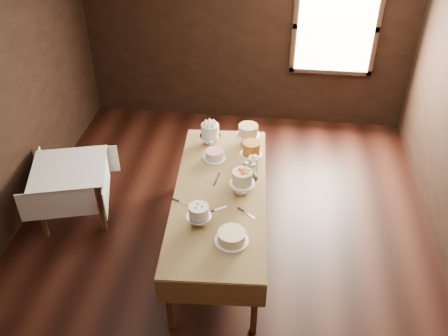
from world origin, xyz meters
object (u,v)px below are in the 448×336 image
(cake_cream, at_px, (232,237))
(cake_server_c, at_px, (218,177))
(display_table, at_px, (220,196))
(cake_swirl, at_px, (199,216))
(cake_flowers, at_px, (242,183))
(cake_server_d, at_px, (247,178))
(side_table, at_px, (70,173))
(cake_caramel, at_px, (251,154))
(cake_meringue, at_px, (210,134))
(flower_vase, at_px, (253,176))
(cake_server_e, at_px, (185,204))
(cake_server_a, at_px, (221,208))
(cake_lattice, at_px, (214,155))
(cake_server_b, at_px, (250,215))
(cake_speckled, at_px, (248,135))

(cake_cream, bearing_deg, cake_server_c, 104.77)
(display_table, xyz_separation_m, cake_swirl, (-0.14, -0.52, 0.16))
(display_table, height_order, cake_flowers, cake_flowers)
(cake_server_d, bearing_deg, side_table, 148.55)
(cake_caramel, bearing_deg, cake_meringue, 144.57)
(display_table, height_order, cake_swirl, cake_swirl)
(flower_vase, bearing_deg, side_table, 178.38)
(cake_server_e, bearing_deg, display_table, 58.26)
(cake_server_a, bearing_deg, flower_vase, 25.43)
(display_table, height_order, flower_vase, flower_vase)
(cake_lattice, distance_m, cake_swirl, 1.14)
(cake_server_c, bearing_deg, cake_meringue, 23.05)
(cake_lattice, xyz_separation_m, cake_server_b, (0.50, -0.96, -0.04))
(cake_lattice, relative_size, cake_swirl, 1.09)
(cake_caramel, xyz_separation_m, cake_server_e, (-0.63, -0.81, -0.13))
(cake_server_e, bearing_deg, cake_server_a, 18.19)
(cake_server_d, bearing_deg, cake_swirl, -148.44)
(cake_lattice, distance_m, cake_server_d, 0.55)
(cake_caramel, height_order, cake_server_a, cake_caramel)
(side_table, xyz_separation_m, cake_server_a, (1.89, -0.58, 0.14))
(cake_server_b, relative_size, cake_server_c, 1.00)
(cake_lattice, distance_m, cake_server_b, 1.08)
(cake_cream, height_order, flower_vase, flower_vase)
(cake_server_a, height_order, cake_server_e, same)
(cake_lattice, bearing_deg, cake_cream, -75.35)
(cake_flowers, bearing_deg, cake_speckled, 91.04)
(cake_speckled, relative_size, cake_cream, 0.80)
(display_table, distance_m, cake_caramel, 0.67)
(cake_speckled, height_order, cake_lattice, cake_speckled)
(cake_cream, bearing_deg, cake_server_d, 86.06)
(cake_swirl, xyz_separation_m, cake_server_a, (0.19, 0.25, -0.10))
(cake_cream, distance_m, cake_server_d, 1.01)
(display_table, bearing_deg, cake_lattice, 103.17)
(cake_meringue, bearing_deg, cake_server_c, -74.55)
(cake_meringue, height_order, cake_flowers, cake_flowers)
(cake_server_d, height_order, flower_vase, flower_vase)
(side_table, relative_size, cake_swirl, 4.04)
(cake_meringue, bearing_deg, cake_swirl, -86.00)
(cake_meringue, height_order, cake_server_a, cake_meringue)
(cake_server_e, bearing_deg, cake_lattice, 99.86)
(cake_flowers, height_order, cake_server_c, cake_flowers)
(cake_speckled, bearing_deg, cake_server_a, -97.87)
(cake_caramel, distance_m, cake_server_c, 0.48)
(cake_server_d, bearing_deg, cake_server_c, 150.12)
(cake_server_d, bearing_deg, cake_meringue, 96.95)
(cake_flowers, relative_size, cake_swirl, 1.15)
(cake_cream, distance_m, cake_server_b, 0.42)
(cake_speckled, relative_size, cake_server_a, 1.28)
(cake_server_c, bearing_deg, display_table, -160.75)
(cake_lattice, relative_size, cake_server_c, 1.20)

